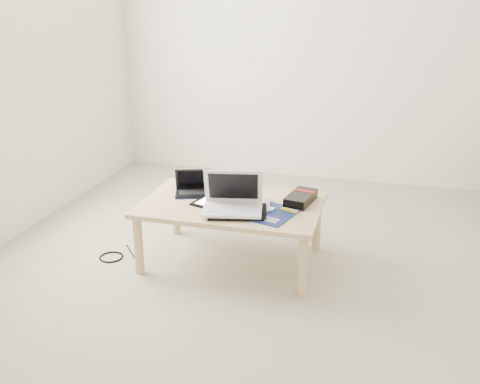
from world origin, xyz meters
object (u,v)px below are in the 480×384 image
(coffee_table, at_px, (231,210))
(gpu_box, at_px, (301,198))
(white_laptop, at_px, (233,201))
(netbook, at_px, (194,188))

(coffee_table, bearing_deg, gpu_box, 16.23)
(white_laptop, height_order, gpu_box, white_laptop)
(netbook, distance_m, white_laptop, 0.40)
(white_laptop, bearing_deg, coffee_table, 109.30)
(white_laptop, distance_m, gpu_box, 0.45)
(netbook, distance_m, gpu_box, 0.69)
(coffee_table, height_order, netbook, netbook)
(netbook, xyz_separation_m, gpu_box, (0.69, 0.03, -0.01))
(white_laptop, bearing_deg, gpu_box, 35.87)
(gpu_box, bearing_deg, netbook, -177.82)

